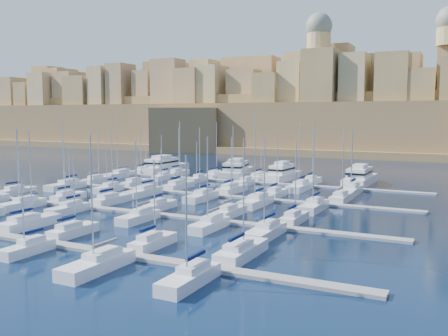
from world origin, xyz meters
The scene contains 52 objects.
ground centered at (0.00, 0.00, 0.00)m, with size 600.00×600.00×0.00m, color black.
pontoon_near centered at (0.00, -34.00, 0.20)m, with size 84.00×2.00×0.40m, color slate.
pontoon_mid_near centered at (0.00, -12.00, 0.20)m, with size 84.00×2.00×0.40m, color slate.
pontoon_mid_far centered at (0.00, 10.00, 0.20)m, with size 84.00×2.00×0.40m, color slate.
pontoon_far centered at (0.00, 32.00, 0.20)m, with size 84.00×2.00×0.40m, color slate.
sailboat_2 centered at (-10.62, -28.15, 0.76)m, with size 2.99×9.95×14.81m.
sailboat_3 centered at (-1.12, -29.07, 0.71)m, with size 2.42×8.08×11.20m.
sailboat_4 centered at (12.46, -29.19, 0.71)m, with size 2.34×7.82×11.57m.
sailboat_5 centered at (24.44, -28.23, 0.75)m, with size 2.93×9.77×13.93m.
sailboat_9 centered at (0.63, -38.54, 0.71)m, with size 2.18×7.27×11.21m.
sailboat_10 centered at (12.61, -39.82, 0.76)m, with size 2.97×9.89×15.09m.
sailboat_11 centered at (23.87, -39.29, 0.74)m, with size 2.64×8.79×13.34m.
sailboat_12 centered at (-37.55, -6.89, 0.74)m, with size 2.53×8.43×14.42m.
sailboat_13 centered at (-22.99, -7.22, 0.71)m, with size 2.33×7.77×11.45m.
sailboat_14 centered at (-12.87, -6.52, 0.74)m, with size 2.76×9.19×13.97m.
sailboat_15 centered at (-1.15, -7.27, 0.71)m, with size 2.30×7.66×11.06m.
sailboat_16 centered at (12.61, -6.94, 0.73)m, with size 2.50×8.34×13.49m.
sailboat_17 centered at (23.84, -7.13, 0.73)m, with size 2.38×7.94×12.91m.
sailboat_19 centered at (-24.13, -17.58, 0.75)m, with size 2.82×9.39×14.89m.
sailboat_20 centered at (-13.44, -17.12, 0.73)m, with size 2.54×8.46×13.02m.
sailboat_21 centered at (1.51, -17.26, 0.73)m, with size 2.62×8.74×13.01m.
sailboat_22 centered at (14.23, -17.26, 0.74)m, with size 2.62×8.74×14.05m.
sailboat_23 centered at (23.29, -17.70, 0.75)m, with size 2.89×9.63×13.94m.
sailboat_24 centered at (-34.87, 15.12, 0.74)m, with size 2.53×8.45×13.63m.
sailboat_25 centered at (-23.15, 15.03, 0.72)m, with size 2.48×8.27×11.81m.
sailboat_26 centered at (-11.48, 15.64, 0.76)m, with size 2.86×9.52×15.69m.
sailboat_27 centered at (1.89, 15.86, 0.76)m, with size 2.99×9.96×14.82m.
sailboat_28 centered at (12.43, 15.04, 0.73)m, with size 2.49×8.29×12.74m.
sailboat_29 centered at (25.83, 15.64, 0.75)m, with size 2.85×9.51×14.38m.
sailboat_30 centered at (-34.35, 3.88, 0.77)m, with size 3.15×10.49×16.23m.
sailboat_31 centered at (-22.93, 4.98, 0.73)m, with size 2.48×8.26×12.81m.
sailboat_32 centered at (-12.88, 3.92, 0.76)m, with size 3.12×10.41×14.60m.
sailboat_33 centered at (0.83, 4.24, 0.75)m, with size 2.93×9.75×14.70m.
sailboat_34 centered at (12.75, 3.84, 0.78)m, with size 3.17×10.56×17.41m.
sailboat_35 centered at (23.68, 4.11, 0.77)m, with size 3.01×10.02×16.25m.
sailboat_36 centered at (-36.11, 36.95, 0.72)m, with size 2.43×8.11×12.30m.
sailboat_37 centered at (-25.00, 37.08, 0.73)m, with size 2.51×8.37×13.38m.
sailboat_38 centered at (-13.30, 37.40, 0.75)m, with size 2.71×9.02×15.24m.
sailboat_39 centered at (-0.75, 38.12, 0.76)m, with size 3.15×10.50×14.03m.
sailboat_40 centered at (13.40, 37.22, 0.73)m, with size 2.60×8.67×12.82m.
sailboat_41 centered at (22.93, 37.07, 0.73)m, with size 2.50×8.34×13.36m.
sailboat_42 centered at (-36.61, 25.78, 0.79)m, with size 3.21×10.70×17.48m.
sailboat_43 centered at (-23.67, 27.43, 0.71)m, with size 2.20×7.33×11.97m.
sailboat_44 centered at (-13.16, 27.38, 0.70)m, with size 2.23×7.43×10.48m.
sailboat_45 centered at (-0.15, 27.12, 0.71)m, with size 2.39×7.98×11.76m.
sailboat_46 centered at (14.05, 25.72, 0.77)m, with size 3.25×10.83×15.73m.
sailboat_47 centered at (25.50, 25.90, 0.76)m, with size 3.14×10.45×14.31m.
motor_yacht_a centered at (-33.91, 42.99, 1.73)m, with size 6.02×19.79×5.25m.
motor_yacht_b centered at (-9.67, 42.77, 1.73)m, with size 9.81×20.07×5.25m.
motor_yacht_c centered at (4.59, 40.61, 1.73)m, with size 5.41×15.07×5.25m.
motor_yacht_d centered at (24.03, 41.83, 1.73)m, with size 5.45×17.42×5.25m.
fortified_city centered at (-0.19, 155.26, 14.74)m, with size 460.00×108.95×59.52m.
Camera 1 is at (48.43, -80.65, 16.86)m, focal length 40.00 mm.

